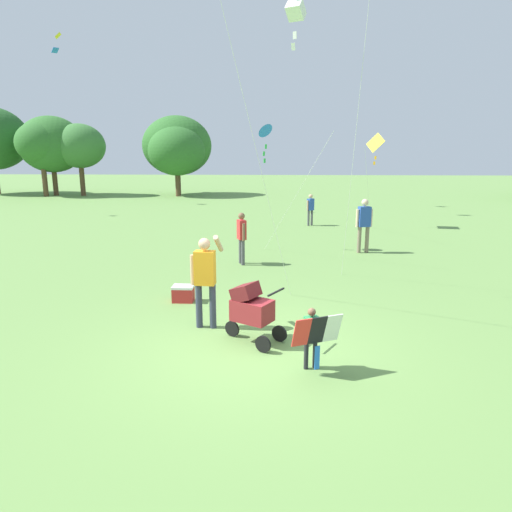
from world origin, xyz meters
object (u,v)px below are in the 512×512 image
kite_green_novelty (375,145)px  person_couple_left (242,234)px  stroller (251,307)px  kite_adult_black (296,1)px  person_adult_flyer (205,274)px  kite_orange_delta (266,133)px  cooler_box (183,294)px  person_sitting_far (364,221)px  child_with_butterfly_kite (313,333)px  person_red_shirt (310,207)px

kite_green_novelty → person_couple_left: kite_green_novelty is taller
stroller → kite_adult_black: size_ratio=0.17×
person_adult_flyer → kite_orange_delta: kite_orange_delta is taller
cooler_box → person_sitting_far: bearing=47.4°
child_with_butterfly_kite → stroller: size_ratio=0.87×
kite_adult_black → person_red_shirt: kite_adult_black is taller
kite_green_novelty → person_sitting_far: (-1.23, -5.05, -2.42)m
child_with_butterfly_kite → stroller: stroller is taller
stroller → kite_orange_delta: size_ratio=0.27×
person_adult_flyer → person_sitting_far: 7.71m
kite_orange_delta → person_sitting_far: (3.14, -0.33, -2.73)m
kite_orange_delta → person_adult_flyer: bearing=-97.1°
stroller → person_couple_left: person_couple_left is taller
child_with_butterfly_kite → person_sitting_far: size_ratio=0.55×
child_with_butterfly_kite → kite_adult_black: (-0.23, 3.60, 5.46)m
person_red_shirt → person_couple_left: (-2.42, -7.24, 0.07)m
child_with_butterfly_kite → kite_adult_black: kite_adult_black is taller
stroller → kite_adult_black: (0.72, 2.63, 5.43)m
kite_orange_delta → person_red_shirt: kite_orange_delta is taller
person_adult_flyer → cooler_box: person_adult_flyer is taller
kite_green_novelty → person_couple_left: (-4.98, -6.79, -2.55)m
kite_green_novelty → cooler_box: (-5.96, -10.19, -3.25)m
person_adult_flyer → person_couple_left: (0.25, 4.85, -0.13)m
child_with_butterfly_kite → person_red_shirt: person_red_shirt is taller
child_with_butterfly_kite → cooler_box: size_ratio=2.09×
child_with_butterfly_kite → kite_green_novelty: (3.41, 13.20, 2.85)m
cooler_box → kite_adult_black: bearing=14.3°
person_adult_flyer → person_red_shirt: (2.67, 12.09, -0.20)m
child_with_butterfly_kite → kite_adult_black: 6.54m
stroller → kite_orange_delta: 8.15m
kite_orange_delta → person_sitting_far: size_ratio=2.34×
person_red_shirt → person_couple_left: person_couple_left is taller
kite_adult_black → stroller: bearing=-105.4°
stroller → child_with_butterfly_kite: bearing=-45.3°
stroller → person_sitting_far: 7.85m
stroller → person_couple_left: (-0.61, 5.45, 0.27)m
kite_green_novelty → person_sitting_far: 5.73m
kite_green_novelty → person_couple_left: 8.80m
kite_orange_delta → cooler_box: 6.73m
cooler_box → person_adult_flyer: bearing=-63.1°
kite_orange_delta → person_sitting_far: 4.17m
stroller → cooler_box: bearing=128.0°
child_with_butterfly_kite → kite_orange_delta: (-0.96, 8.49, 3.16)m
person_adult_flyer → kite_orange_delta: (0.86, 6.92, 2.74)m
stroller → person_red_shirt: (1.81, 12.69, 0.20)m
child_with_butterfly_kite → kite_green_novelty: 13.93m
stroller → person_sitting_far: (3.14, 7.19, 0.41)m
stroller → kite_adult_black: 6.08m
person_sitting_far → kite_orange_delta: bearing=173.9°
person_sitting_far → cooler_box: (-4.73, -5.15, -0.84)m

